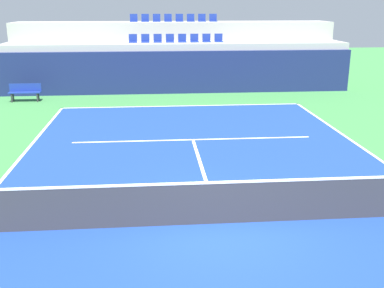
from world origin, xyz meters
The scene contains 12 objects.
ground_plane centered at (0.00, 0.00, 0.00)m, with size 80.00×80.00×0.00m, color #387A3D.
court_surface centered at (0.00, 0.00, 0.01)m, with size 11.00×24.00×0.01m, color navy.
baseline_far centered at (0.00, 11.95, 0.01)m, with size 11.00×0.10×0.00m, color white.
service_line_far centered at (0.00, 6.40, 0.01)m, with size 8.26×0.10×0.00m, color white.
centre_service_line centered at (0.00, 3.20, 0.01)m, with size 0.10×6.40×0.00m, color white.
back_wall centered at (0.00, 15.20, 1.09)m, with size 18.37×0.30×2.19m, color navy.
stands_tier_lower centered at (0.00, 16.55, 1.27)m, with size 18.37×2.40×2.53m, color #9E9E99.
stands_tier_upper centered at (0.00, 18.95, 1.76)m, with size 18.37×2.40×3.53m, color #9E9E99.
seating_row_lower centered at (0.00, 16.65, 2.66)m, with size 5.10×0.44×0.44m.
seating_row_upper centered at (0.00, 19.05, 3.65)m, with size 5.10×0.44×0.44m.
tennis_net centered at (0.00, 0.00, 0.51)m, with size 11.08×0.08×1.07m.
player_bench centered at (-7.47, 13.71, 0.51)m, with size 1.50×0.40×0.85m.
Camera 1 is at (-1.37, -8.91, 4.53)m, focal length 43.21 mm.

